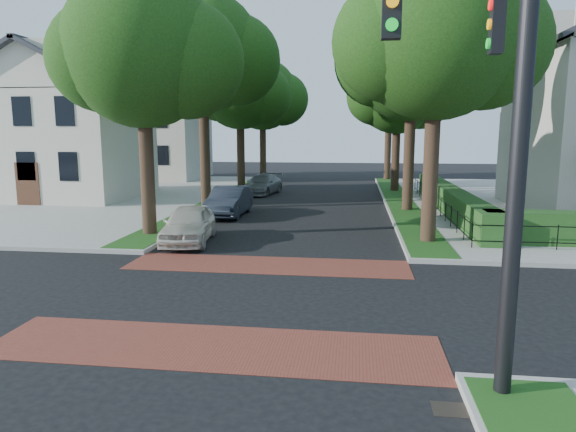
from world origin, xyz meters
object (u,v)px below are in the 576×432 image
(traffic_signal, at_px, (504,98))
(parked_car_middle, at_px, (229,201))
(parked_car_front, at_px, (188,224))
(parked_car_rear, at_px, (262,184))

(traffic_signal, bearing_deg, parked_car_middle, 116.42)
(parked_car_middle, bearing_deg, traffic_signal, -63.17)
(traffic_signal, bearing_deg, parked_car_front, 128.60)
(parked_car_front, bearing_deg, parked_car_rear, 82.46)
(parked_car_front, xyz_separation_m, parked_car_rear, (0.00, 15.88, -0.05))
(parked_car_rear, bearing_deg, parked_car_middle, -80.63)
(parked_car_front, distance_m, parked_car_middle, 6.45)
(parked_car_front, relative_size, parked_car_rear, 0.92)
(traffic_signal, bearing_deg, parked_car_rear, 107.75)
(traffic_signal, relative_size, parked_car_middle, 1.77)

